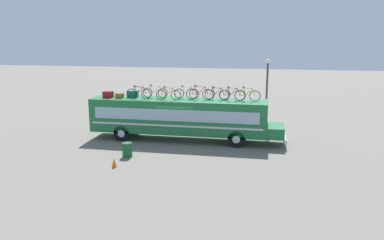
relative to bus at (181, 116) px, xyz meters
name	(u,v)px	position (x,y,z in m)	size (l,w,h in m)	color
ground_plane	(179,140)	(-0.18, 0.00, -1.65)	(120.00, 120.00, 0.00)	slate
bus	(181,116)	(0.00, 0.00, 0.00)	(13.04, 2.44, 2.81)	#1E6B38
luggage_bag_1	(108,94)	(-5.04, -0.26, 1.38)	(0.60, 0.52, 0.44)	maroon
luggage_bag_2	(119,96)	(-4.22, -0.27, 1.33)	(0.48, 0.41, 0.34)	olive
luggage_bag_3	(133,94)	(-3.44, 0.24, 1.39)	(0.71, 0.41, 0.46)	#1E7F66
rooftop_bicycle_1	(139,93)	(-2.82, -0.34, 1.53)	(1.71, 0.44, 0.90)	black
rooftop_bicycle_2	(155,92)	(-1.86, 0.28, 1.53)	(1.75, 0.44, 0.89)	black
rooftop_bicycle_3	(168,94)	(-0.75, -0.40, 1.53)	(1.67, 0.44, 0.89)	black
rooftop_bicycle_4	(186,93)	(0.31, 0.36, 1.53)	(1.70, 0.44, 0.89)	black
rooftop_bicycle_5	(200,94)	(1.28, -0.01, 1.56)	(1.83, 0.44, 0.98)	black
rooftop_bicycle_6	(217,94)	(2.36, 0.35, 1.52)	(1.61, 0.44, 0.87)	black
rooftop_bicycle_7	(232,95)	(3.41, 0.13, 1.54)	(1.69, 0.44, 0.92)	black
rooftop_bicycle_8	(247,95)	(4.40, 0.04, 1.55)	(1.67, 0.44, 0.95)	black
trash_bin	(127,150)	(-2.28, -4.23, -1.23)	(0.58, 0.58, 0.84)	#1E592D
traffic_cone	(114,163)	(-2.32, -6.14, -1.39)	(0.29, 0.29, 0.51)	orange
street_lamp	(267,89)	(5.63, 4.34, 1.45)	(0.30, 0.30, 5.27)	#38383D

